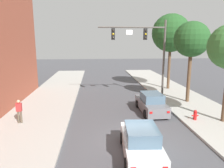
# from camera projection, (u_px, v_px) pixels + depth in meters

# --- Properties ---
(ground_plane) EXTENTS (120.00, 120.00, 0.00)m
(ground_plane) POSITION_uv_depth(u_px,v_px,m) (134.00, 144.00, 11.61)
(ground_plane) COLOR #4C4C51
(sidewalk_left) EXTENTS (5.00, 60.00, 0.15)m
(sidewalk_left) POSITION_uv_depth(u_px,v_px,m) (14.00, 148.00, 11.04)
(sidewalk_left) COLOR #B2AFA8
(sidewalk_left) RESTS_ON ground
(traffic_signal_mast) EXTENTS (6.45, 0.38, 7.50)m
(traffic_signal_mast) POSITION_uv_depth(u_px,v_px,m) (146.00, 45.00, 19.76)
(traffic_signal_mast) COLOR #514C47
(traffic_signal_mast) RESTS_ON sidewalk_right
(car_lead_grey) EXTENTS (1.91, 4.28, 1.60)m
(car_lead_grey) POSITION_uv_depth(u_px,v_px,m) (151.00, 103.00, 16.84)
(car_lead_grey) COLOR slate
(car_lead_grey) RESTS_ON ground
(car_following_white) EXTENTS (2.02, 4.33, 1.60)m
(car_following_white) POSITION_uv_depth(u_px,v_px,m) (141.00, 143.00, 10.26)
(car_following_white) COLOR silver
(car_following_white) RESTS_ON ground
(pedestrian_sidewalk_left_walker) EXTENTS (0.36, 0.22, 1.64)m
(pedestrian_sidewalk_left_walker) POSITION_uv_depth(u_px,v_px,m) (19.00, 110.00, 14.12)
(pedestrian_sidewalk_left_walker) COLOR brown
(pedestrian_sidewalk_left_walker) RESTS_ON sidewalk_left
(fire_hydrant) EXTENTS (0.48, 0.24, 0.72)m
(fire_hydrant) POSITION_uv_depth(u_px,v_px,m) (195.00, 115.00, 14.82)
(fire_hydrant) COLOR red
(fire_hydrant) RESTS_ON sidewalk_right
(street_tree_second) EXTENTS (3.14, 3.14, 7.27)m
(street_tree_second) POSITION_uv_depth(u_px,v_px,m) (192.00, 40.00, 18.40)
(street_tree_second) COLOR brown
(street_tree_second) RESTS_ON sidewalk_right
(street_tree_third) EXTENTS (4.30, 4.30, 8.61)m
(street_tree_third) POSITION_uv_depth(u_px,v_px,m) (171.00, 33.00, 23.69)
(street_tree_third) COLOR brown
(street_tree_third) RESTS_ON sidewalk_right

